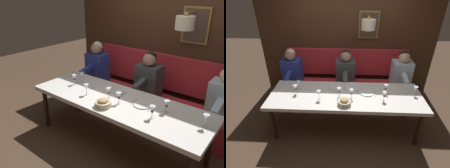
# 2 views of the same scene
# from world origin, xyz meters

# --- Properties ---
(ground_plane) EXTENTS (12.00, 12.00, 0.00)m
(ground_plane) POSITION_xyz_m (0.00, 0.00, 0.00)
(ground_plane) COLOR #4C3828
(dining_table) EXTENTS (0.90, 2.62, 0.74)m
(dining_table) POSITION_xyz_m (0.00, 0.00, 0.68)
(dining_table) COLOR silver
(dining_table) RESTS_ON ground_plane
(banquette_bench) EXTENTS (0.52, 2.82, 0.45)m
(banquette_bench) POSITION_xyz_m (0.89, 0.00, 0.23)
(banquette_bench) COLOR red
(banquette_bench) RESTS_ON ground_plane
(back_wall_panel) EXTENTS (0.59, 4.02, 2.90)m
(back_wall_panel) POSITION_xyz_m (1.46, -0.01, 1.36)
(back_wall_panel) COLOR #422819
(back_wall_panel) RESTS_ON ground_plane
(diner_near) EXTENTS (0.60, 0.40, 0.79)m
(diner_near) POSITION_xyz_m (0.88, 0.01, 0.82)
(diner_near) COLOR #3D3D42
(diner_near) RESTS_ON banquette_bench
(diner_middle) EXTENTS (0.60, 0.40, 0.79)m
(diner_middle) POSITION_xyz_m (0.88, 1.18, 0.82)
(diner_middle) COLOR #283893
(diner_middle) RESTS_ON banquette_bench
(place_setting_0) EXTENTS (0.24, 0.32, 0.01)m
(place_setting_0) POSITION_xyz_m (0.21, 0.17, 0.75)
(place_setting_0) COLOR silver
(place_setting_0) RESTS_ON dining_table
(place_setting_1) EXTENTS (0.24, 0.32, 0.01)m
(place_setting_1) POSITION_xyz_m (0.07, -0.37, 0.75)
(place_setting_1) COLOR white
(place_setting_1) RESTS_ON dining_table
(wine_glass_0) EXTENTS (0.07, 0.07, 0.16)m
(wine_glass_0) POSITION_xyz_m (-0.05, 0.11, 0.86)
(wine_glass_0) COLOR silver
(wine_glass_0) RESTS_ON dining_table
(wine_glass_1) EXTENTS (0.07, 0.07, 0.16)m
(wine_glass_1) POSITION_xyz_m (0.16, 0.84, 0.86)
(wine_glass_1) COLOR silver
(wine_glass_1) RESTS_ON dining_table
(wine_glass_2) EXTENTS (0.07, 0.07, 0.16)m
(wine_glass_2) POSITION_xyz_m (-0.14, -0.62, 0.86)
(wine_glass_2) COLOR silver
(wine_glass_2) RESTS_ON dining_table
(wine_glass_3) EXTENTS (0.07, 0.07, 0.16)m
(wine_glass_3) POSITION_xyz_m (0.09, -0.69, 0.86)
(wine_glass_3) COLOR silver
(wine_glass_3) RESTS_ON dining_table
(wine_glass_4) EXTENTS (0.07, 0.07, 0.16)m
(wine_glass_4) POSITION_xyz_m (-0.09, -0.09, 0.86)
(wine_glass_4) COLOR silver
(wine_glass_4) RESTS_ON dining_table
(wine_glass_5) EXTENTS (0.07, 0.07, 0.16)m
(wine_glass_5) POSITION_xyz_m (-0.16, 0.44, 0.86)
(wine_glass_5) COLOR silver
(wine_glass_5) RESTS_ON dining_table
(wine_glass_6) EXTENTS (0.07, 0.07, 0.16)m
(wine_glass_6) POSITION_xyz_m (0.00, 0.86, 0.86)
(wine_glass_6) COLOR silver
(wine_glass_6) RESTS_ON dining_table
(wine_glass_7) EXTENTS (0.07, 0.07, 0.16)m
(wine_glass_7) POSITION_xyz_m (0.05, -1.18, 0.86)
(wine_glass_7) COLOR silver
(wine_glass_7) RESTS_ON dining_table
(bread_bowl) EXTENTS (0.22, 0.22, 0.12)m
(bread_bowl) POSITION_xyz_m (-0.28, 0.02, 0.79)
(bread_bowl) COLOR beige
(bread_bowl) RESTS_ON dining_table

